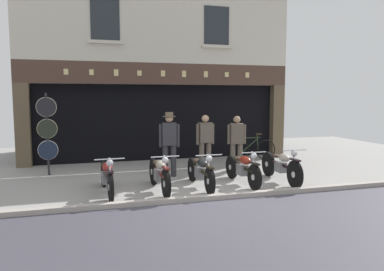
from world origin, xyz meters
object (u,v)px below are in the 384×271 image
at_px(motorcycle_left, 107,175).
at_px(motorcycle_center_right, 243,168).
at_px(motorcycle_center, 201,171).
at_px(advert_board_near, 210,106).
at_px(tyre_sign_pole, 47,129).
at_px(leaning_bicycle, 253,149).
at_px(motorcycle_center_left, 159,173).
at_px(motorcycle_right, 281,165).
at_px(shopkeeper_center, 205,140).
at_px(salesman_right, 237,140).
at_px(salesman_left, 169,141).

height_order(motorcycle_left, motorcycle_center_right, motorcycle_left).
bearing_deg(motorcycle_center, advert_board_near, -112.06).
height_order(tyre_sign_pole, leaning_bicycle, tyre_sign_pole).
xyz_separation_m(motorcycle_center_left, motorcycle_right, (3.18, 0.06, 0.01)).
bearing_deg(advert_board_near, leaning_bicycle, -41.66).
height_order(motorcycle_center, leaning_bicycle, leaning_bicycle).
xyz_separation_m(motorcycle_center, shopkeeper_center, (0.68, 1.72, 0.51)).
height_order(motorcycle_left, motorcycle_center_left, motorcycle_center_left).
xyz_separation_m(shopkeeper_center, advert_board_near, (1.03, 2.52, 0.93)).
xyz_separation_m(salesman_right, tyre_sign_pole, (-5.33, 0.74, 0.39)).
distance_m(motorcycle_center_right, salesman_right, 1.88).
distance_m(motorcycle_left, motorcycle_center_left, 1.18).
xyz_separation_m(salesman_right, advert_board_near, (0.03, 2.49, 0.96)).
bearing_deg(tyre_sign_pole, shopkeeper_center, -10.17).
bearing_deg(salesman_left, salesman_right, -161.16).
xyz_separation_m(motorcycle_left, tyre_sign_pole, (-1.45, 2.47, 0.86)).
bearing_deg(motorcycle_center_right, motorcycle_left, -1.87).
bearing_deg(advert_board_near, shopkeeper_center, -112.19).
distance_m(salesman_right, leaning_bicycle, 1.95).
height_order(motorcycle_left, shopkeeper_center, shopkeeper_center).
height_order(motorcycle_center_left, tyre_sign_pole, tyre_sign_pole).
height_order(motorcycle_center_right, motorcycle_right, motorcycle_right).
distance_m(motorcycle_right, salesman_left, 3.02).
bearing_deg(leaning_bicycle, motorcycle_center_left, 132.23).
relative_size(motorcycle_center_left, tyre_sign_pole, 0.88).
distance_m(motorcycle_center, motorcycle_center_right, 1.11).
xyz_separation_m(motorcycle_center_left, motorcycle_center_right, (2.14, 0.12, -0.01)).
distance_m(motorcycle_center, salesman_right, 2.47).
bearing_deg(tyre_sign_pole, salesman_right, -7.94).
xyz_separation_m(motorcycle_center_right, salesman_right, (0.57, 1.73, 0.48)).
xyz_separation_m(motorcycle_center, salesman_right, (1.68, 1.75, 0.48)).
height_order(motorcycle_center_right, salesman_left, salesman_left).
height_order(motorcycle_center_left, advert_board_near, advert_board_near).
bearing_deg(motorcycle_right, motorcycle_left, 1.03).
xyz_separation_m(salesman_left, tyre_sign_pole, (-3.20, 1.10, 0.30)).
height_order(salesman_left, leaning_bicycle, salesman_left).
distance_m(motorcycle_center_right, motorcycle_right, 1.04).
bearing_deg(tyre_sign_pole, motorcycle_center, -34.34).
relative_size(salesman_right, tyre_sign_pole, 0.70).
xyz_separation_m(motorcycle_left, motorcycle_center_left, (1.18, -0.12, 0.01)).
distance_m(motorcycle_center_left, motorcycle_center_right, 2.14).
height_order(motorcycle_center, advert_board_near, advert_board_near).
xyz_separation_m(motorcycle_center, motorcycle_right, (2.15, -0.04, 0.02)).
distance_m(motorcycle_center, motorcycle_right, 2.15).
height_order(motorcycle_right, shopkeeper_center, shopkeeper_center).
relative_size(motorcycle_center_right, motorcycle_right, 0.92).
height_order(shopkeeper_center, leaning_bicycle, shopkeeper_center).
xyz_separation_m(motorcycle_center_left, salesman_right, (2.71, 1.85, 0.46)).
bearing_deg(salesman_left, shopkeeper_center, -154.86).
bearing_deg(salesman_right, tyre_sign_pole, 1.69).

